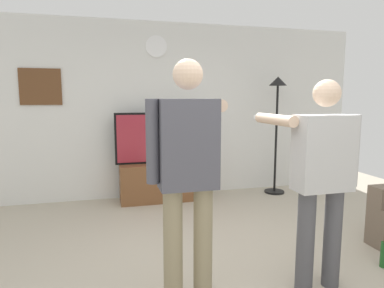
{
  "coord_description": "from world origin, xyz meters",
  "views": [
    {
      "loc": [
        -0.99,
        -2.36,
        1.56
      ],
      "look_at": [
        -0.05,
        1.2,
        1.05
      ],
      "focal_mm": 31.69,
      "sensor_mm": 36.0,
      "label": 1
    }
  ],
  "objects_px": {
    "person_standing_nearer_lamp": "(188,171)",
    "person_standing_nearer_couch": "(322,172)",
    "tv_stand": "(161,182)",
    "framed_picture": "(41,87)",
    "beverage_bottle": "(384,254)",
    "floor_lamp": "(277,111)",
    "television": "(160,138)",
    "wall_clock": "(156,46)"
  },
  "relations": [
    {
      "from": "person_standing_nearer_lamp",
      "to": "person_standing_nearer_couch",
      "type": "height_order",
      "value": "person_standing_nearer_lamp"
    },
    {
      "from": "tv_stand",
      "to": "framed_picture",
      "type": "relative_size",
      "value": 2.18
    },
    {
      "from": "person_standing_nearer_couch",
      "to": "beverage_bottle",
      "type": "bearing_deg",
      "value": 8.83
    },
    {
      "from": "framed_picture",
      "to": "person_standing_nearer_couch",
      "type": "xyz_separation_m",
      "value": [
        2.51,
        -2.97,
        -0.74
      ]
    },
    {
      "from": "framed_picture",
      "to": "floor_lamp",
      "type": "height_order",
      "value": "framed_picture"
    },
    {
      "from": "floor_lamp",
      "to": "television",
      "type": "bearing_deg",
      "value": 176.97
    },
    {
      "from": "tv_stand",
      "to": "television",
      "type": "bearing_deg",
      "value": 90.0
    },
    {
      "from": "wall_clock",
      "to": "person_standing_nearer_lamp",
      "type": "bearing_deg",
      "value": -94.81
    },
    {
      "from": "beverage_bottle",
      "to": "wall_clock",
      "type": "bearing_deg",
      "value": 120.05
    },
    {
      "from": "television",
      "to": "beverage_bottle",
      "type": "xyz_separation_m",
      "value": [
        1.65,
        -2.6,
        -0.83
      ]
    },
    {
      "from": "person_standing_nearer_couch",
      "to": "beverage_bottle",
      "type": "xyz_separation_m",
      "value": [
        0.8,
        0.12,
        -0.84
      ]
    },
    {
      "from": "person_standing_nearer_lamp",
      "to": "person_standing_nearer_couch",
      "type": "distance_m",
      "value": 1.09
    },
    {
      "from": "framed_picture",
      "to": "beverage_bottle",
      "type": "distance_m",
      "value": 4.64
    },
    {
      "from": "tv_stand",
      "to": "beverage_bottle",
      "type": "bearing_deg",
      "value": -57.21
    },
    {
      "from": "tv_stand",
      "to": "beverage_bottle",
      "type": "relative_size",
      "value": 3.96
    },
    {
      "from": "wall_clock",
      "to": "person_standing_nearer_lamp",
      "type": "relative_size",
      "value": 0.18
    },
    {
      "from": "framed_picture",
      "to": "person_standing_nearer_lamp",
      "type": "bearing_deg",
      "value": -64.46
    },
    {
      "from": "tv_stand",
      "to": "person_standing_nearer_lamp",
      "type": "distance_m",
      "value": 2.78
    },
    {
      "from": "tv_stand",
      "to": "person_standing_nearer_lamp",
      "type": "bearing_deg",
      "value": -95.33
    },
    {
      "from": "television",
      "to": "person_standing_nearer_lamp",
      "type": "distance_m",
      "value": 2.72
    },
    {
      "from": "framed_picture",
      "to": "beverage_bottle",
      "type": "xyz_separation_m",
      "value": [
        3.31,
        -2.85,
        -1.58
      ]
    },
    {
      "from": "television",
      "to": "framed_picture",
      "type": "xyz_separation_m",
      "value": [
        -1.66,
        0.25,
        0.75
      ]
    },
    {
      "from": "television",
      "to": "wall_clock",
      "type": "height_order",
      "value": "wall_clock"
    },
    {
      "from": "television",
      "to": "person_standing_nearer_couch",
      "type": "height_order",
      "value": "person_standing_nearer_couch"
    },
    {
      "from": "tv_stand",
      "to": "floor_lamp",
      "type": "height_order",
      "value": "floor_lamp"
    },
    {
      "from": "floor_lamp",
      "to": "person_standing_nearer_couch",
      "type": "bearing_deg",
      "value": -111.46
    },
    {
      "from": "wall_clock",
      "to": "tv_stand",
      "type": "bearing_deg",
      "value": -90.0
    },
    {
      "from": "framed_picture",
      "to": "television",
      "type": "bearing_deg",
      "value": -8.51
    },
    {
      "from": "wall_clock",
      "to": "beverage_bottle",
      "type": "bearing_deg",
      "value": -59.95
    },
    {
      "from": "framed_picture",
      "to": "floor_lamp",
      "type": "bearing_deg",
      "value": -5.62
    },
    {
      "from": "television",
      "to": "floor_lamp",
      "type": "relative_size",
      "value": 0.71
    },
    {
      "from": "framed_picture",
      "to": "person_standing_nearer_lamp",
      "type": "distance_m",
      "value": 3.35
    },
    {
      "from": "television",
      "to": "person_standing_nearer_lamp",
      "type": "relative_size",
      "value": 0.74
    },
    {
      "from": "tv_stand",
      "to": "person_standing_nearer_lamp",
      "type": "height_order",
      "value": "person_standing_nearer_lamp"
    },
    {
      "from": "person_standing_nearer_couch",
      "to": "beverage_bottle",
      "type": "height_order",
      "value": "person_standing_nearer_couch"
    },
    {
      "from": "tv_stand",
      "to": "person_standing_nearer_couch",
      "type": "height_order",
      "value": "person_standing_nearer_couch"
    },
    {
      "from": "television",
      "to": "floor_lamp",
      "type": "distance_m",
      "value": 1.92
    },
    {
      "from": "tv_stand",
      "to": "person_standing_nearer_lamp",
      "type": "xyz_separation_m",
      "value": [
        -0.25,
        -2.66,
        0.75
      ]
    },
    {
      "from": "framed_picture",
      "to": "beverage_bottle",
      "type": "bearing_deg",
      "value": -40.74
    },
    {
      "from": "framed_picture",
      "to": "person_standing_nearer_couch",
      "type": "height_order",
      "value": "framed_picture"
    },
    {
      "from": "tv_stand",
      "to": "floor_lamp",
      "type": "relative_size",
      "value": 0.65
    },
    {
      "from": "wall_clock",
      "to": "floor_lamp",
      "type": "relative_size",
      "value": 0.17
    }
  ]
}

